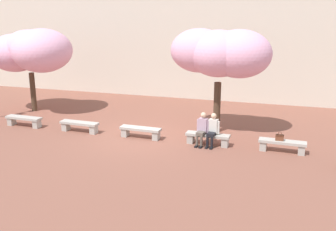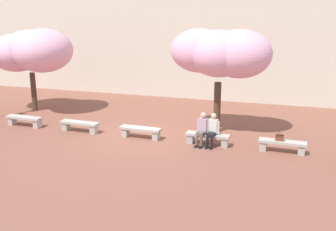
{
  "view_description": "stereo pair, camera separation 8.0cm",
  "coord_description": "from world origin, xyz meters",
  "px_view_note": "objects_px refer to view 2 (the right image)",
  "views": [
    {
      "loc": [
        5.57,
        -14.39,
        5.23
      ],
      "look_at": [
        1.13,
        0.2,
        1.0
      ],
      "focal_mm": 42.0,
      "sensor_mm": 36.0,
      "label": 1
    },
    {
      "loc": [
        5.64,
        -14.37,
        5.23
      ],
      "look_at": [
        1.13,
        0.2,
        1.0
      ],
      "focal_mm": 42.0,
      "sensor_mm": 36.0,
      "label": 2
    }
  ],
  "objects_px": {
    "stone_bench_west_end": "(24,120)",
    "stone_bench_center": "(140,131)",
    "stone_bench_near_west": "(80,125)",
    "cherry_tree_main": "(221,53)",
    "person_seated_left": "(202,128)",
    "stone_bench_near_east": "(208,137)",
    "person_seated_right": "(213,129)",
    "handbag": "(280,137)",
    "cherry_tree_secondary": "(31,51)",
    "stone_bench_east_end": "(282,145)"
  },
  "relations": [
    {
      "from": "stone_bench_east_end",
      "to": "person_seated_right",
      "type": "height_order",
      "value": "person_seated_right"
    },
    {
      "from": "cherry_tree_main",
      "to": "cherry_tree_secondary",
      "type": "distance_m",
      "value": 9.66
    },
    {
      "from": "person_seated_left",
      "to": "person_seated_right",
      "type": "height_order",
      "value": "same"
    },
    {
      "from": "stone_bench_west_end",
      "to": "stone_bench_center",
      "type": "height_order",
      "value": "same"
    },
    {
      "from": "stone_bench_center",
      "to": "person_seated_left",
      "type": "distance_m",
      "value": 2.63
    },
    {
      "from": "stone_bench_center",
      "to": "person_seated_right",
      "type": "relative_size",
      "value": 1.34
    },
    {
      "from": "stone_bench_west_end",
      "to": "person_seated_left",
      "type": "xyz_separation_m",
      "value": [
        8.22,
        -0.05,
        0.4
      ]
    },
    {
      "from": "stone_bench_center",
      "to": "cherry_tree_secondary",
      "type": "distance_m",
      "value": 7.71
    },
    {
      "from": "stone_bench_west_end",
      "to": "cherry_tree_main",
      "type": "relative_size",
      "value": 0.4
    },
    {
      "from": "stone_bench_near_east",
      "to": "cherry_tree_secondary",
      "type": "xyz_separation_m",
      "value": [
        -9.55,
        2.48,
        2.82
      ]
    },
    {
      "from": "person_seated_left",
      "to": "cherry_tree_main",
      "type": "xyz_separation_m",
      "value": [
        0.3,
        1.86,
        2.69
      ]
    },
    {
      "from": "stone_bench_east_end",
      "to": "cherry_tree_secondary",
      "type": "distance_m",
      "value": 12.92
    },
    {
      "from": "stone_bench_near_west",
      "to": "person_seated_right",
      "type": "distance_m",
      "value": 5.83
    },
    {
      "from": "stone_bench_near_east",
      "to": "person_seated_right",
      "type": "relative_size",
      "value": 1.34
    },
    {
      "from": "stone_bench_near_east",
      "to": "person_seated_right",
      "type": "height_order",
      "value": "person_seated_right"
    },
    {
      "from": "stone_bench_west_end",
      "to": "person_seated_left",
      "type": "bearing_deg",
      "value": -0.37
    },
    {
      "from": "stone_bench_center",
      "to": "cherry_tree_secondary",
      "type": "height_order",
      "value": "cherry_tree_secondary"
    },
    {
      "from": "stone_bench_near_east",
      "to": "handbag",
      "type": "height_order",
      "value": "handbag"
    },
    {
      "from": "handbag",
      "to": "stone_bench_center",
      "type": "bearing_deg",
      "value": 179.88
    },
    {
      "from": "handbag",
      "to": "cherry_tree_main",
      "type": "distance_m",
      "value": 4.24
    },
    {
      "from": "stone_bench_center",
      "to": "cherry_tree_secondary",
      "type": "relative_size",
      "value": 0.39
    },
    {
      "from": "stone_bench_east_end",
      "to": "person_seated_right",
      "type": "bearing_deg",
      "value": -178.85
    },
    {
      "from": "stone_bench_east_end",
      "to": "person_seated_left",
      "type": "relative_size",
      "value": 1.34
    },
    {
      "from": "person_seated_left",
      "to": "handbag",
      "type": "distance_m",
      "value": 2.91
    },
    {
      "from": "person_seated_left",
      "to": "person_seated_right",
      "type": "distance_m",
      "value": 0.41
    },
    {
      "from": "stone_bench_near_west",
      "to": "stone_bench_near_east",
      "type": "bearing_deg",
      "value": 0.0
    },
    {
      "from": "person_seated_left",
      "to": "cherry_tree_secondary",
      "type": "xyz_separation_m",
      "value": [
        -9.33,
        2.53,
        2.42
      ]
    },
    {
      "from": "stone_bench_near_west",
      "to": "stone_bench_near_east",
      "type": "height_order",
      "value": "same"
    },
    {
      "from": "cherry_tree_secondary",
      "to": "stone_bench_center",
      "type": "bearing_deg",
      "value": -20.22
    },
    {
      "from": "person_seated_right",
      "to": "person_seated_left",
      "type": "bearing_deg",
      "value": 179.97
    },
    {
      "from": "stone_bench_east_end",
      "to": "person_seated_left",
      "type": "xyz_separation_m",
      "value": [
        -3.03,
        -0.05,
        0.4
      ]
    },
    {
      "from": "stone_bench_east_end",
      "to": "handbag",
      "type": "bearing_deg",
      "value": -174.26
    },
    {
      "from": "stone_bench_near_west",
      "to": "cherry_tree_main",
      "type": "xyz_separation_m",
      "value": [
        5.72,
        1.81,
        3.09
      ]
    },
    {
      "from": "stone_bench_near_west",
      "to": "handbag",
      "type": "distance_m",
      "value": 8.33
    },
    {
      "from": "stone_bench_near_east",
      "to": "person_seated_left",
      "type": "bearing_deg",
      "value": -166.19
    },
    {
      "from": "person_seated_right",
      "to": "cherry_tree_main",
      "type": "bearing_deg",
      "value": 93.13
    },
    {
      "from": "stone_bench_west_end",
      "to": "cherry_tree_secondary",
      "type": "relative_size",
      "value": 0.39
    },
    {
      "from": "stone_bench_center",
      "to": "person_seated_right",
      "type": "distance_m",
      "value": 3.03
    },
    {
      "from": "person_seated_right",
      "to": "handbag",
      "type": "distance_m",
      "value": 2.51
    },
    {
      "from": "person_seated_left",
      "to": "person_seated_right",
      "type": "bearing_deg",
      "value": -0.03
    },
    {
      "from": "stone_bench_center",
      "to": "person_seated_right",
      "type": "bearing_deg",
      "value": -1.01
    },
    {
      "from": "stone_bench_near_east",
      "to": "person_seated_left",
      "type": "height_order",
      "value": "person_seated_left"
    },
    {
      "from": "stone_bench_east_end",
      "to": "cherry_tree_main",
      "type": "height_order",
      "value": "cherry_tree_main"
    },
    {
      "from": "handbag",
      "to": "cherry_tree_main",
      "type": "height_order",
      "value": "cherry_tree_main"
    },
    {
      "from": "stone_bench_near_west",
      "to": "cherry_tree_main",
      "type": "height_order",
      "value": "cherry_tree_main"
    },
    {
      "from": "stone_bench_west_end",
      "to": "cherry_tree_main",
      "type": "distance_m",
      "value": 9.25
    },
    {
      "from": "stone_bench_west_end",
      "to": "stone_bench_near_west",
      "type": "distance_m",
      "value": 2.81
    },
    {
      "from": "cherry_tree_main",
      "to": "stone_bench_west_end",
      "type": "bearing_deg",
      "value": -168.04
    },
    {
      "from": "stone_bench_near_west",
      "to": "person_seated_left",
      "type": "height_order",
      "value": "person_seated_left"
    },
    {
      "from": "stone_bench_east_end",
      "to": "cherry_tree_secondary",
      "type": "height_order",
      "value": "cherry_tree_secondary"
    }
  ]
}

